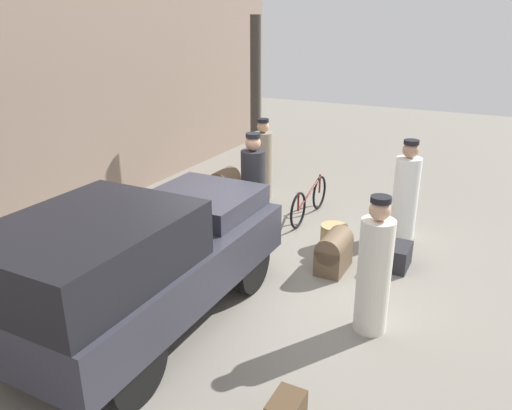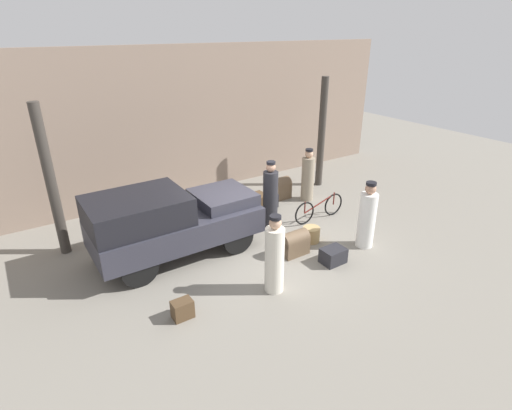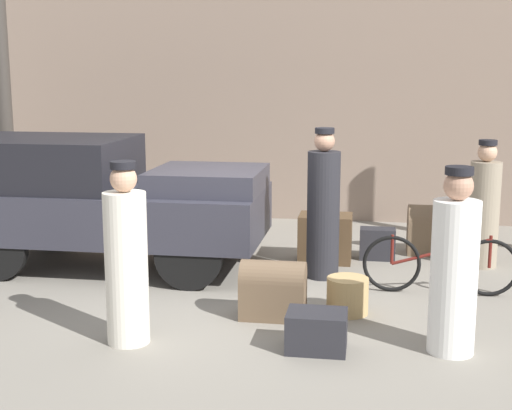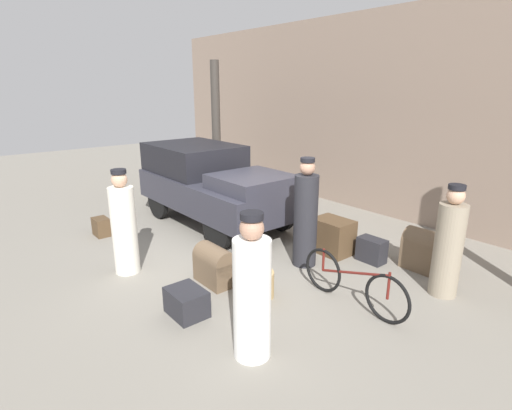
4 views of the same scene
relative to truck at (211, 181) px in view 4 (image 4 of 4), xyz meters
name	(u,v)px [view 4 (image 4 of 4)]	position (x,y,z in m)	size (l,w,h in m)	color
ground_plane	(240,256)	(1.88, -0.66, -0.92)	(30.00, 30.00, 0.00)	gray
station_building_facade	(384,116)	(1.88, 3.41, 1.33)	(16.00, 0.15, 4.50)	gray
canopy_pillar_left	(216,129)	(-2.06, 1.55, 0.85)	(0.23, 0.23, 3.55)	#38332D
truck	(211,181)	(0.00, 0.00, 0.00)	(3.81, 1.74, 1.64)	black
bicycle	(353,283)	(4.17, -0.49, -0.59)	(1.71, 0.04, 0.69)	black
wicker_basket	(259,284)	(3.17, -1.31, -0.73)	(0.43, 0.43, 0.38)	tan
porter_lifting_near_truck	(124,227)	(1.21, -2.44, -0.15)	(0.39, 0.39, 1.69)	silver
porter_standing_middle	(448,246)	(4.81, 0.78, -0.18)	(0.39, 0.39, 1.63)	gray
porter_carrying_trunk	(252,294)	(4.12, -2.20, -0.16)	(0.41, 0.41, 1.67)	white
conductor_in_dark_uniform	(306,217)	(2.83, -0.02, -0.09)	(0.39, 0.39, 1.81)	#232328
trunk_large_brown	(101,227)	(-0.71, -2.19, -0.74)	(0.38, 0.27, 0.36)	#4C3823
suitcase_small_leather	(187,302)	(2.94, -2.35, -0.74)	(0.54, 0.41, 0.36)	#232328
suitcase_tan_flat	(333,236)	(2.81, 0.72, -0.61)	(0.69, 0.50, 0.62)	#4C3823
trunk_barrel_dark	(423,249)	(4.19, 1.33, -0.58)	(0.58, 0.43, 0.68)	brown
trunk_umber_medium	(215,265)	(2.43, -1.56, -0.62)	(0.66, 0.39, 0.59)	brown
suitcase_black_upright	(372,250)	(3.49, 0.93, -0.71)	(0.47, 0.28, 0.42)	#232328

